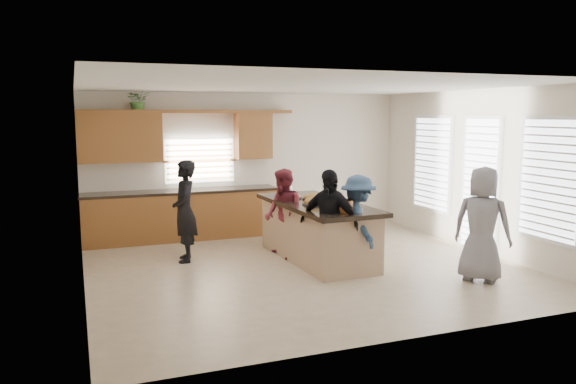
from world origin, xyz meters
name	(u,v)px	position (x,y,z in m)	size (l,w,h in m)	color
floor	(305,267)	(0.00, 0.00, 0.00)	(6.50, 6.50, 0.00)	beige
room_shell	(305,146)	(0.00, 0.00, 1.90)	(6.52, 6.02, 2.81)	silver
back_cabinetry	(179,192)	(-1.47, 2.73, 0.91)	(4.08, 0.66, 2.46)	brown
right_wall_glazing	(482,175)	(3.22, -0.13, 1.34)	(0.06, 4.00, 2.25)	white
island	(317,232)	(0.39, 0.41, 0.45)	(1.24, 2.74, 0.95)	tan
platter_front	(317,203)	(0.31, 0.23, 0.98)	(0.49, 0.49, 0.20)	black
platter_mid	(314,198)	(0.47, 0.73, 0.98)	(0.40, 0.40, 0.16)	black
platter_back	(293,197)	(0.18, 1.00, 0.98)	(0.31, 0.31, 0.13)	black
salad_bowl	(341,205)	(0.37, -0.49, 1.04)	(0.36, 0.36, 0.17)	#BB5C22
clear_cup	(360,209)	(0.62, -0.63, 0.99)	(0.07, 0.07, 0.09)	white
plate_stack	(284,193)	(0.19, 1.43, 0.98)	(0.24, 0.24, 0.06)	#B687C5
flower_vase	(289,181)	(0.35, 1.61, 1.17)	(0.14, 0.14, 0.41)	silver
potted_plant	(138,100)	(-2.15, 2.82, 2.63)	(0.42, 0.37, 0.47)	#447A31
woman_left_back	(185,211)	(-1.67, 1.06, 0.83)	(0.60, 0.40, 1.65)	black
woman_left_mid	(283,214)	(-0.11, 0.68, 0.75)	(0.73, 0.56, 1.49)	maroon
woman_left_front	(329,223)	(0.14, -0.55, 0.80)	(0.93, 0.39, 1.59)	black
woman_right_back	(358,224)	(0.65, -0.52, 0.74)	(0.96, 0.55, 1.48)	#304A6A
woman_right_front	(482,224)	(2.09, -1.54, 0.83)	(0.81, 0.53, 1.66)	gray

